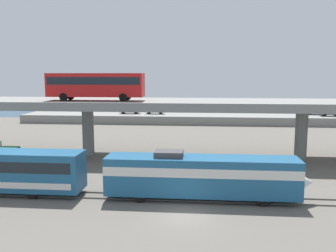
{
  "coord_description": "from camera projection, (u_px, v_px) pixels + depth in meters",
  "views": [
    {
      "loc": [
        1.29,
        -26.59,
        10.68
      ],
      "look_at": [
        -2.91,
        18.37,
        4.26
      ],
      "focal_mm": 39.43,
      "sensor_mm": 36.0,
      "label": 1
    }
  ],
  "objects": [
    {
      "name": "transit_bus_on_overpass",
      "position": [
        95.0,
        84.0,
        45.78
      ],
      "size": [
        12.0,
        2.68,
        3.4
      ],
      "rotation": [
        0.0,
        0.0,
        3.14
      ],
      "color": "red",
      "rests_on": "highway_overpass"
    },
    {
      "name": "parked_car_3",
      "position": [
        130.0,
        110.0,
        82.52
      ],
      "size": [
        4.59,
        1.86,
        1.5
      ],
      "color": "#9E998C",
      "rests_on": "pier_parking_lot"
    },
    {
      "name": "rail_strip_far",
      "position": [
        186.0,
        195.0,
        32.51
      ],
      "size": [
        110.0,
        0.12,
        0.12
      ],
      "primitive_type": "cube",
      "color": "#59544C",
      "rests_on": "ground_plane"
    },
    {
      "name": "parked_car_1",
      "position": [
        330.0,
        113.0,
        77.66
      ],
      "size": [
        4.22,
        1.83,
        1.5
      ],
      "rotation": [
        0.0,
        0.0,
        3.14
      ],
      "color": "#515459",
      "rests_on": "pier_parking_lot"
    },
    {
      "name": "pier_parking_lot",
      "position": [
        196.0,
        118.0,
        81.92
      ],
      "size": [
        76.29,
        11.13,
        1.8
      ],
      "primitive_type": "cube",
      "color": "gray",
      "rests_on": "ground_plane"
    },
    {
      "name": "harbor_water",
      "position": [
        198.0,
        112.0,
        104.72
      ],
      "size": [
        140.0,
        36.0,
        0.01
      ],
      "primitive_type": "cube",
      "color": "navy",
      "rests_on": "ground_plane"
    },
    {
      "name": "ground_plane",
      "position": [
        184.0,
        216.0,
        27.83
      ],
      "size": [
        260.0,
        260.0,
        0.0
      ],
      "primitive_type": "plane",
      "color": "#605B54"
    },
    {
      "name": "train_locomotive",
      "position": [
        211.0,
        175.0,
        31.27
      ],
      "size": [
        17.43,
        3.04,
        4.18
      ],
      "color": "#1E5984",
      "rests_on": "ground_plane"
    },
    {
      "name": "rail_strip_near",
      "position": [
        186.0,
        201.0,
        31.03
      ],
      "size": [
        110.0,
        0.12,
        0.12
      ],
      "primitive_type": "cube",
      "color": "#59544C",
      "rests_on": "ground_plane"
    },
    {
      "name": "highway_overpass",
      "position": [
        192.0,
        106.0,
        46.62
      ],
      "size": [
        96.0,
        10.04,
        7.35
      ],
      "color": "gray",
      "rests_on": "ground_plane"
    },
    {
      "name": "parked_car_0",
      "position": [
        315.0,
        111.0,
        80.71
      ],
      "size": [
        4.4,
        1.99,
        1.5
      ],
      "color": "navy",
      "rests_on": "pier_parking_lot"
    },
    {
      "name": "parked_car_2",
      "position": [
        155.0,
        110.0,
        82.06
      ],
      "size": [
        4.26,
        1.92,
        1.5
      ],
      "rotation": [
        0.0,
        0.0,
        3.14
      ],
      "color": "silver",
      "rests_on": "pier_parking_lot"
    }
  ]
}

